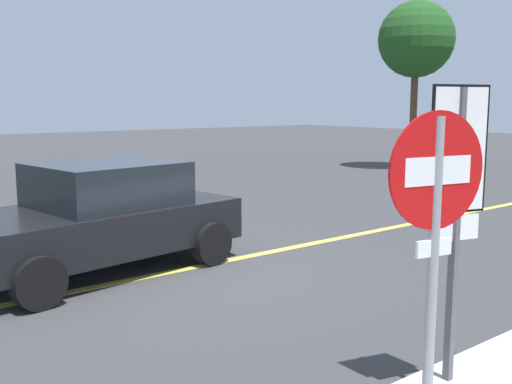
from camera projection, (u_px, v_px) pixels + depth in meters
The scene contains 6 objects.
ground_plane at pixel (173, 272), 8.43m from camera, with size 80.00×80.00×0.00m, color #38383A.
lane_marking_centre at pixel (324, 241), 10.26m from camera, with size 28.00×0.16×0.01m, color #E0D14C.
stop_sign at pixel (435, 227), 3.79m from camera, with size 0.75×0.18×2.34m.
speed_limit_sign at pixel (457, 183), 4.60m from camera, with size 0.52×0.16×2.52m.
car_black_far_lane at pixel (99, 216), 8.43m from camera, with size 4.16×2.54×1.54m.
tree_left_verge at pixel (416, 40), 20.75m from camera, with size 2.65×2.65×5.90m.
Camera 1 is at (-4.12, -7.15, 2.38)m, focal length 41.65 mm.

